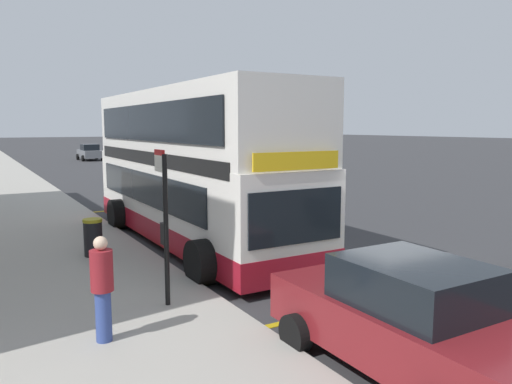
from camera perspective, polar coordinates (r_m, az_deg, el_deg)
ground_plane at (r=40.87m, az=-18.83°, el=2.37°), size 260.00×260.00×0.00m
double_decker_bus at (r=14.55m, az=-7.50°, el=2.24°), size 3.27×10.76×4.40m
bus_bay_markings at (r=14.97m, az=-7.68°, el=-5.60°), size 3.00×13.37×0.01m
bus_stop_sign at (r=9.13m, az=-10.48°, el=-2.68°), size 0.09×0.51×2.83m
parked_car_maroon_across at (r=7.24m, az=17.11°, el=-13.78°), size 2.09×4.20×1.62m
parked_car_grey_ahead at (r=52.91m, az=-18.54°, el=4.34°), size 2.09×4.20×1.62m
pedestrian_waiting_near_sign at (r=7.94m, az=-17.24°, el=-10.16°), size 0.34×0.34×1.63m
litter_bin at (r=13.22m, az=-18.20°, el=-4.95°), size 0.48×0.48×0.95m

